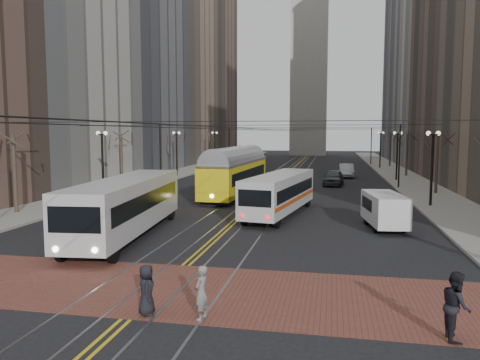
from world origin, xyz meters
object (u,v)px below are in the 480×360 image
at_px(rear_bus, 280,195).
at_px(pedestrian_c, 456,306).
at_px(cargo_van, 384,211).
at_px(pedestrian_b, 201,292).
at_px(pedestrian_a, 147,290).
at_px(clock_tower, 310,12).
at_px(sedan_grey, 333,178).
at_px(streetcar, 236,177).
at_px(transit_bus, 127,208).
at_px(sedan_silver, 346,171).

distance_m(rear_bus, pedestrian_c, 20.01).
xyz_separation_m(cargo_van, pedestrian_b, (-7.01, -15.35, -0.20)).
bearing_deg(pedestrian_a, clock_tower, -21.59).
relative_size(clock_tower, sedan_grey, 13.21).
height_order(streetcar, pedestrian_b, streetcar).
bearing_deg(pedestrian_a, transit_bus, 5.82).
distance_m(clock_tower, rear_bus, 96.20).
bearing_deg(cargo_van, streetcar, 124.16).
bearing_deg(rear_bus, pedestrian_b, -81.79).
xyz_separation_m(streetcar, sedan_grey, (8.84, 10.11, -0.87)).
bearing_deg(pedestrian_a, sedan_grey, -30.50).
bearing_deg(pedestrian_c, streetcar, 22.69).
height_order(rear_bus, pedestrian_b, rear_bus).
xyz_separation_m(sedan_silver, pedestrian_b, (-5.71, -48.30, -0.00)).
bearing_deg(cargo_van, pedestrian_c, -96.87).
xyz_separation_m(clock_tower, sedan_silver, (8.00, -60.19, -35.11)).
bearing_deg(pedestrian_a, cargo_van, -51.67).
relative_size(rear_bus, sedan_grey, 2.20).
distance_m(pedestrian_b, pedestrian_c, 7.34).
height_order(clock_tower, pedestrian_b, clock_tower).
bearing_deg(rear_bus, sedan_silver, 88.96).
bearing_deg(clock_tower, streetcar, -91.79).
bearing_deg(rear_bus, sedan_grey, 88.58).
bearing_deg(streetcar, pedestrian_a, -81.12).
xyz_separation_m(clock_tower, streetcar, (-2.50, -80.18, -34.24)).
relative_size(cargo_van, sedan_grey, 0.96).
xyz_separation_m(cargo_van, sedan_grey, (-2.95, 23.08, -0.21)).
distance_m(sedan_silver, pedestrian_a, 48.88).
bearing_deg(sedan_grey, streetcar, -125.83).
relative_size(streetcar, pedestrian_b, 8.68).
bearing_deg(sedan_silver, cargo_van, -87.99).
distance_m(rear_bus, sedan_grey, 20.04).
xyz_separation_m(transit_bus, rear_bus, (7.57, 8.37, -0.17)).
bearing_deg(streetcar, sedan_silver, 65.12).
distance_m(clock_tower, transit_bus, 104.08).
relative_size(transit_bus, pedestrian_c, 6.66).
distance_m(rear_bus, sedan_silver, 30.05).
height_order(transit_bus, sedan_grey, transit_bus).
bearing_deg(cargo_van, sedan_silver, 84.13).
bearing_deg(transit_bus, pedestrian_b, -60.65).
xyz_separation_m(cargo_van, pedestrian_c, (0.34, -15.35, -0.08)).
relative_size(cargo_van, pedestrian_c, 2.47).
relative_size(sedan_silver, pedestrian_b, 3.08).
relative_size(streetcar, cargo_van, 3.06).
distance_m(clock_tower, pedestrian_b, 114.06).
distance_m(transit_bus, streetcar, 18.11).
xyz_separation_m(sedan_grey, sedan_silver, (1.66, 9.87, 0.00)).
bearing_deg(pedestrian_a, pedestrian_c, -111.85).
height_order(cargo_van, sedan_grey, cargo_van).
xyz_separation_m(transit_bus, cargo_van, (14.24, 4.97, -0.55)).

